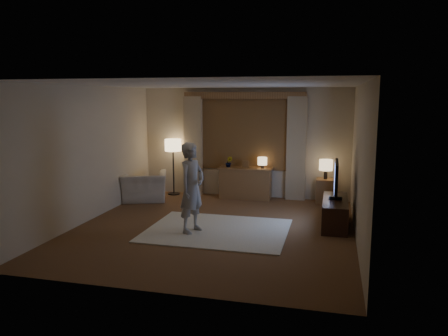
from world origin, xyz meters
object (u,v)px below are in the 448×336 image
(sideboard, at_px, (245,184))
(tv_stand, at_px, (335,213))
(armchair, at_px, (144,187))
(person, at_px, (192,188))
(side_table, at_px, (325,191))

(sideboard, relative_size, tv_stand, 0.86)
(armchair, distance_m, person, 2.79)
(armchair, relative_size, tv_stand, 0.72)
(armchair, bearing_deg, side_table, 169.37)
(side_table, bearing_deg, sideboard, 178.45)
(sideboard, bearing_deg, tv_stand, -40.95)
(side_table, height_order, tv_stand, side_table)
(side_table, height_order, person, person)
(sideboard, distance_m, person, 2.90)
(tv_stand, xyz_separation_m, person, (-2.46, -1.05, 0.57))
(person, bearing_deg, armchair, 61.07)
(tv_stand, height_order, person, person)
(tv_stand, bearing_deg, armchair, 166.96)
(sideboard, relative_size, armchair, 1.18)
(sideboard, height_order, armchair, sideboard)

